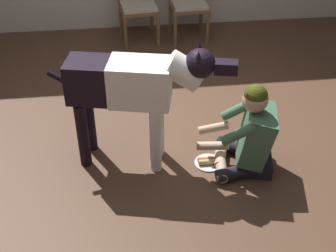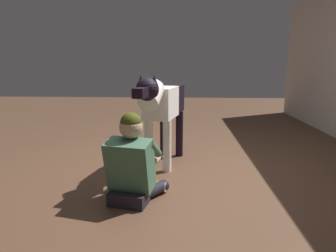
{
  "view_description": "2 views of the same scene",
  "coord_description": "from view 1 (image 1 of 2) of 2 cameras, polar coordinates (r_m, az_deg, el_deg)",
  "views": [
    {
      "loc": [
        -0.31,
        -3.5,
        2.7
      ],
      "look_at": [
        0.06,
        -0.41,
        0.43
      ],
      "focal_mm": 49.94,
      "sensor_mm": 36.0,
      "label": 1
    },
    {
      "loc": [
        3.28,
        -0.04,
        1.25
      ],
      "look_at": [
        0.46,
        -0.18,
        0.64
      ],
      "focal_mm": 31.54,
      "sensor_mm": 36.0,
      "label": 2
    }
  ],
  "objects": [
    {
      "name": "ground_plane",
      "position": [
        4.43,
        -1.39,
        -1.48
      ],
      "size": [
        15.14,
        15.14,
        0.0
      ],
      "primitive_type": "plane",
      "color": "brown"
    },
    {
      "name": "person_sitting_on_floor",
      "position": [
        3.97,
        9.89,
        -1.13
      ],
      "size": [
        0.71,
        0.57,
        0.82
      ],
      "color": "black",
      "rests_on": "ground"
    },
    {
      "name": "hot_dog_on_plate",
      "position": [
        4.14,
        4.96,
        -4.3
      ],
      "size": [
        0.25,
        0.25,
        0.06
      ],
      "color": "silver",
      "rests_on": "ground"
    },
    {
      "name": "large_dog",
      "position": [
        3.76,
        -4.19,
        4.79
      ],
      "size": [
        1.5,
        0.5,
        1.13
      ],
      "color": "white",
      "rests_on": "ground"
    }
  ]
}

